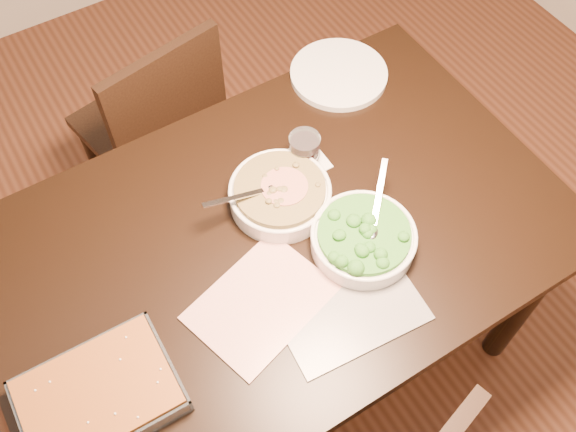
% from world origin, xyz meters
% --- Properties ---
extents(ground, '(4.00, 4.00, 0.00)m').
position_xyz_m(ground, '(0.00, 0.00, 0.00)').
color(ground, '#452213').
rests_on(ground, ground).
extents(table, '(1.40, 0.90, 0.75)m').
position_xyz_m(table, '(0.00, 0.00, 0.65)').
color(table, black).
rests_on(table, ground).
extents(magazine_a, '(0.35, 0.30, 0.01)m').
position_xyz_m(magazine_a, '(-0.13, -0.14, 0.75)').
color(magazine_a, '#B03832').
rests_on(magazine_a, table).
extents(magazine_b, '(0.34, 0.25, 0.01)m').
position_xyz_m(magazine_b, '(0.03, -0.25, 0.75)').
color(magazine_b, '#25262D').
rests_on(magazine_b, table).
extents(coaster, '(0.11, 0.11, 0.00)m').
position_xyz_m(coaster, '(0.17, 0.15, 0.75)').
color(coaster, white).
rests_on(coaster, table).
extents(stew_bowl, '(0.28, 0.25, 0.10)m').
position_xyz_m(stew_bowl, '(0.05, 0.08, 0.78)').
color(stew_bowl, white).
rests_on(stew_bowl, table).
extents(broccoli_bowl, '(0.25, 0.25, 0.10)m').
position_xyz_m(broccoli_bowl, '(0.16, -0.13, 0.78)').
color(broccoli_bowl, white).
rests_on(broccoli_bowl, table).
extents(baking_dish, '(0.32, 0.24, 0.06)m').
position_xyz_m(baking_dish, '(-0.52, -0.15, 0.78)').
color(baking_dish, silver).
rests_on(baking_dish, table).
extents(wine_tumbler, '(0.08, 0.08, 0.09)m').
position_xyz_m(wine_tumbler, '(0.17, 0.15, 0.80)').
color(wine_tumbler, black).
rests_on(wine_tumbler, coaster).
extents(dinner_plate, '(0.28, 0.28, 0.02)m').
position_xyz_m(dinner_plate, '(0.42, 0.36, 0.76)').
color(dinner_plate, silver).
rests_on(dinner_plate, table).
extents(chair_far, '(0.47, 0.47, 0.85)m').
position_xyz_m(chair_far, '(-0.03, 0.71, 0.47)').
color(chair_far, black).
rests_on(chair_far, ground).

